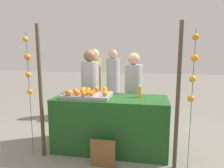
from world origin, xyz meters
TOP-DOWN VIEW (x-y plane):
  - ground_plane at (0.00, 0.00)m, footprint 24.00×24.00m
  - stall_counter at (0.00, 0.00)m, footprint 1.86×0.73m
  - orange_tray at (-0.38, -0.04)m, footprint 0.78×0.53m
  - orange_0 at (-0.12, 0.16)m, footprint 0.09×0.09m
  - orange_1 at (-0.06, -0.17)m, footprint 0.08×0.08m
  - orange_2 at (-0.62, -0.24)m, footprint 0.09×0.09m
  - orange_3 at (-0.49, 0.03)m, footprint 0.08×0.08m
  - orange_4 at (-0.38, -0.25)m, footprint 0.08×0.08m
  - orange_5 at (-0.49, 0.11)m, footprint 0.08×0.08m
  - orange_6 at (-0.39, 0.04)m, footprint 0.09×0.09m
  - orange_7 at (-0.34, -0.15)m, footprint 0.07×0.07m
  - orange_8 at (-0.28, -0.05)m, footprint 0.07×0.07m
  - orange_9 at (-0.27, 0.15)m, footprint 0.09×0.09m
  - orange_10 at (-0.57, -0.08)m, footprint 0.09×0.09m
  - orange_11 at (-0.68, -0.17)m, footprint 0.08×0.08m
  - orange_12 at (-0.43, -0.11)m, footprint 0.08×0.08m
  - orange_13 at (-0.26, -0.21)m, footprint 0.08×0.08m
  - orange_14 at (-0.50, -0.21)m, footprint 0.09×0.09m
  - orange_15 at (-0.07, -0.03)m, footprint 0.08×0.08m
  - juice_bottle at (0.47, 0.12)m, footprint 0.06×0.06m
  - chalkboard_sign at (-0.01, -0.56)m, footprint 0.36×0.03m
  - vendor_left at (-0.51, 0.58)m, footprint 0.34×0.34m
  - vendor_right at (0.33, 0.61)m, footprint 0.33×0.33m
  - crowd_person_0 at (-0.30, 1.97)m, footprint 0.34×0.34m
  - crowd_person_1 at (-0.80, 2.01)m, footprint 0.34×0.34m
  - canopy_post_left at (-1.01, -0.40)m, footprint 0.06×0.06m
  - canopy_post_right at (1.01, -0.40)m, footprint 0.06×0.06m
  - garland_strand_left at (-1.20, -0.40)m, footprint 0.10×0.10m
  - garland_strand_right at (1.18, -0.45)m, footprint 0.10×0.10m

SIDE VIEW (x-z plane):
  - ground_plane at x=0.00m, z-range 0.00..0.00m
  - chalkboard_sign at x=-0.01m, z-range -0.01..0.42m
  - stall_counter at x=0.00m, z-range 0.00..0.91m
  - vendor_right at x=0.33m, z-range -0.06..1.57m
  - vendor_left at x=-0.51m, z-range -0.06..1.62m
  - crowd_person_0 at x=-0.30m, z-range -0.06..1.63m
  - crowd_person_1 at x=-0.80m, z-range -0.06..1.65m
  - orange_tray at x=-0.38m, z-range 0.91..0.97m
  - juice_bottle at x=0.47m, z-range 0.90..1.10m
  - orange_8 at x=-0.28m, z-range 0.97..1.04m
  - orange_7 at x=-0.34m, z-range 0.97..1.04m
  - orange_15 at x=-0.07m, z-range 0.97..1.04m
  - orange_13 at x=-0.26m, z-range 0.97..1.04m
  - orange_1 at x=-0.06m, z-range 0.97..1.04m
  - orange_4 at x=-0.38m, z-range 0.97..1.04m
  - orange_11 at x=-0.68m, z-range 0.97..1.05m
  - orange_3 at x=-0.49m, z-range 0.97..1.05m
  - orange_12 at x=-0.43m, z-range 0.97..1.05m
  - orange_5 at x=-0.49m, z-range 0.97..1.05m
  - orange_0 at x=-0.12m, z-range 0.97..1.05m
  - orange_9 at x=-0.27m, z-range 0.97..1.05m
  - orange_6 at x=-0.39m, z-range 0.97..1.05m
  - orange_10 at x=-0.57m, z-range 0.97..1.06m
  - orange_14 at x=-0.50m, z-range 0.97..1.06m
  - orange_2 at x=-0.62m, z-range 0.97..1.06m
  - canopy_post_left at x=-1.01m, z-range 0.00..2.06m
  - canopy_post_right at x=1.01m, z-range 0.00..2.06m
  - garland_strand_right at x=1.18m, z-range 0.43..2.37m
  - garland_strand_left at x=-1.20m, z-range 0.46..2.40m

